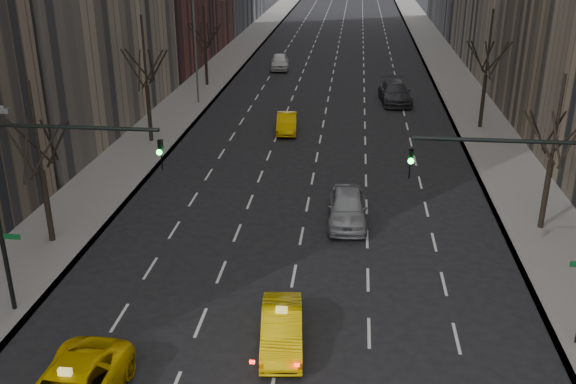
% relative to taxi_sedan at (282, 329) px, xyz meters
% --- Properties ---
extents(sidewalk_left, '(4.50, 320.00, 0.15)m').
position_rel_taxi_sedan_xyz_m(sidewalk_left, '(-12.30, 59.09, -0.62)').
color(sidewalk_left, slate).
rests_on(sidewalk_left, ground).
extents(sidewalk_right, '(4.50, 320.00, 0.15)m').
position_rel_taxi_sedan_xyz_m(sidewalk_right, '(12.20, 59.09, -0.62)').
color(sidewalk_right, slate).
rests_on(sidewalk_right, ground).
extents(tree_lw_b, '(3.36, 3.50, 7.82)m').
position_rel_taxi_sedan_xyz_m(tree_lw_b, '(-12.05, 7.09, 3.02)').
color(tree_lw_b, black).
rests_on(tree_lw_b, ground).
extents(tree_lw_c, '(3.36, 3.50, 8.74)m').
position_rel_taxi_sedan_xyz_m(tree_lw_c, '(-12.05, 23.09, 3.34)').
color(tree_lw_c, black).
rests_on(tree_lw_c, ground).
extents(tree_lw_d, '(3.36, 3.50, 7.36)m').
position_rel_taxi_sedan_xyz_m(tree_lw_d, '(-12.05, 41.09, 2.86)').
color(tree_lw_d, black).
rests_on(tree_lw_d, ground).
extents(tree_rw_b, '(3.36, 3.50, 7.82)m').
position_rel_taxi_sedan_xyz_m(tree_rw_b, '(11.95, 11.09, 3.02)').
color(tree_rw_b, black).
rests_on(tree_rw_b, ground).
extents(tree_rw_c, '(3.36, 3.50, 8.74)m').
position_rel_taxi_sedan_xyz_m(tree_rw_c, '(11.95, 29.09, 3.34)').
color(tree_rw_c, black).
rests_on(tree_rw_c, ground).
extents(traffic_mast_left, '(6.69, 0.39, 8.00)m').
position_rel_taxi_sedan_xyz_m(traffic_mast_left, '(-9.16, 1.09, 4.79)').
color(traffic_mast_left, black).
rests_on(traffic_mast_left, ground).
extents(traffic_mast_right, '(6.69, 0.39, 8.00)m').
position_rel_taxi_sedan_xyz_m(traffic_mast_right, '(9.06, 1.09, 4.79)').
color(traffic_mast_right, black).
rests_on(traffic_mast_right, ground).
extents(streetlight_far, '(2.83, 0.22, 9.00)m').
position_rel_taxi_sedan_xyz_m(streetlight_far, '(-10.89, 34.09, 4.92)').
color(streetlight_far, slate).
rests_on(streetlight_far, ground).
extents(taxi_sedan, '(1.90, 4.36, 1.39)m').
position_rel_taxi_sedan_xyz_m(taxi_sedan, '(0.00, 0.00, 0.00)').
color(taxi_sedan, yellow).
rests_on(taxi_sedan, ground).
extents(silver_sedan_ahead, '(2.12, 5.00, 1.69)m').
position_rel_taxi_sedan_xyz_m(silver_sedan_ahead, '(2.16, 10.96, 0.15)').
color(silver_sedan_ahead, '#919498').
rests_on(silver_sedan_ahead, ground).
extents(far_taxi, '(1.81, 4.31, 1.39)m').
position_rel_taxi_sedan_xyz_m(far_taxi, '(-2.68, 26.66, -0.00)').
color(far_taxi, '#E0AC04').
rests_on(far_taxi, ground).
extents(far_suv_grey, '(3.02, 6.34, 1.79)m').
position_rel_taxi_sedan_xyz_m(far_suv_grey, '(5.81, 36.54, 0.20)').
color(far_suv_grey, '#2F2F34').
rests_on(far_suv_grey, ground).
extents(far_car_white, '(2.38, 4.95, 1.63)m').
position_rel_taxi_sedan_xyz_m(far_car_white, '(-5.95, 49.90, 0.12)').
color(far_car_white, white).
rests_on(far_car_white, ground).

